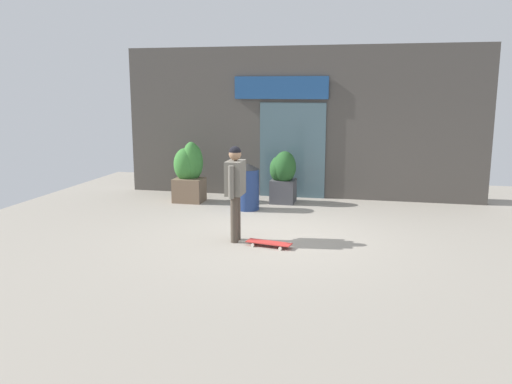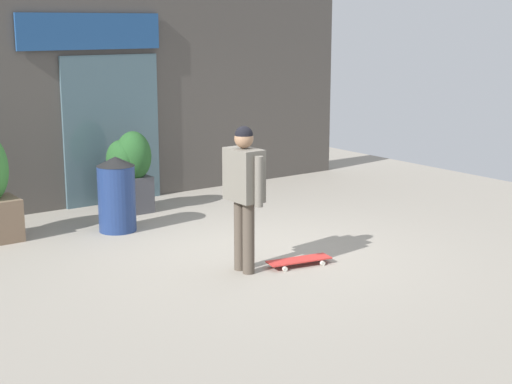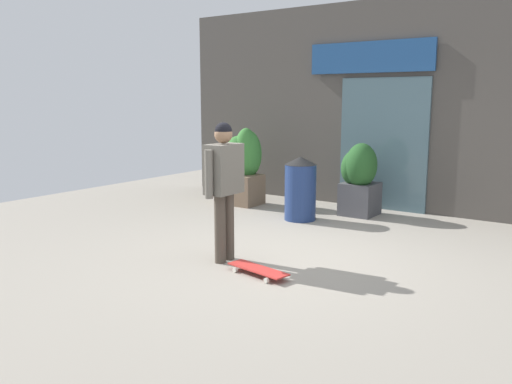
% 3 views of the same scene
% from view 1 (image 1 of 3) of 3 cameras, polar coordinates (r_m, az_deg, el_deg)
% --- Properties ---
extents(ground_plane, '(12.00, 12.00, 0.00)m').
position_cam_1_polar(ground_plane, '(9.39, 1.57, -4.57)').
color(ground_plane, gray).
extents(building_facade, '(8.39, 0.31, 3.48)m').
position_cam_1_polar(building_facade, '(12.52, 4.73, 7.36)').
color(building_facade, '#4C4742').
rests_on(building_facade, ground_plane).
extents(skateboarder, '(0.26, 0.62, 1.60)m').
position_cam_1_polar(skateboarder, '(8.77, -2.24, 0.87)').
color(skateboarder, '#4C4238').
rests_on(skateboarder, ground_plane).
extents(skateboard, '(0.77, 0.35, 0.08)m').
position_cam_1_polar(skateboard, '(8.66, 1.40, -5.48)').
color(skateboard, red).
rests_on(skateboard, ground_plane).
extents(planter_box_left, '(0.60, 0.65, 1.17)m').
position_cam_1_polar(planter_box_left, '(11.85, 2.86, 1.77)').
color(planter_box_left, '#47474C').
rests_on(planter_box_left, ground_plane).
extents(planter_box_right, '(0.67, 0.64, 1.36)m').
position_cam_1_polar(planter_box_right, '(12.08, -7.14, 2.37)').
color(planter_box_right, brown).
rests_on(planter_box_right, ground_plane).
extents(trash_bin, '(0.50, 0.50, 0.99)m').
position_cam_1_polar(trash_bin, '(11.19, -0.90, 0.59)').
color(trash_bin, navy).
rests_on(trash_bin, ground_plane).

